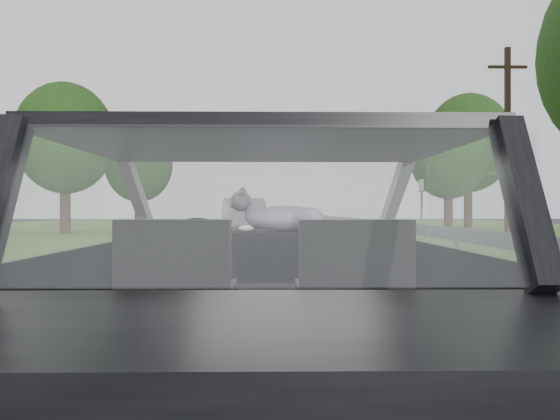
{
  "coord_description": "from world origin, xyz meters",
  "views": [
    {
      "loc": [
        0.03,
        -2.78,
        1.13
      ],
      "look_at": [
        0.08,
        0.52,
        1.13
      ],
      "focal_mm": 35.0,
      "sensor_mm": 36.0,
      "label": 1
    }
  ],
  "objects_px": {
    "cat": "(286,217)",
    "highway_sign": "(422,206)",
    "subject_car": "(266,290)",
    "utility_pole": "(508,145)",
    "other_car": "(244,217)"
  },
  "relations": [
    {
      "from": "highway_sign",
      "to": "utility_pole",
      "type": "distance_m",
      "value": 7.83
    },
    {
      "from": "subject_car",
      "to": "cat",
      "type": "xyz_separation_m",
      "value": [
        0.12,
        0.58,
        0.37
      ]
    },
    {
      "from": "subject_car",
      "to": "utility_pole",
      "type": "bearing_deg",
      "value": 62.92
    },
    {
      "from": "subject_car",
      "to": "other_car",
      "type": "xyz_separation_m",
      "value": [
        -1.18,
        21.4,
        0.11
      ]
    },
    {
      "from": "subject_car",
      "to": "highway_sign",
      "type": "bearing_deg",
      "value": 72.75
    },
    {
      "from": "cat",
      "to": "other_car",
      "type": "relative_size",
      "value": 0.12
    },
    {
      "from": "subject_car",
      "to": "highway_sign",
      "type": "distance_m",
      "value": 25.28
    },
    {
      "from": "other_car",
      "to": "cat",
      "type": "bearing_deg",
      "value": -95.15
    },
    {
      "from": "other_car",
      "to": "highway_sign",
      "type": "height_order",
      "value": "highway_sign"
    },
    {
      "from": "cat",
      "to": "other_car",
      "type": "bearing_deg",
      "value": 101.21
    },
    {
      "from": "cat",
      "to": "highway_sign",
      "type": "height_order",
      "value": "highway_sign"
    },
    {
      "from": "cat",
      "to": "utility_pole",
      "type": "relative_size",
      "value": 0.09
    },
    {
      "from": "other_car",
      "to": "utility_pole",
      "type": "xyz_separation_m",
      "value": [
        9.71,
        -4.72,
        2.66
      ]
    },
    {
      "from": "subject_car",
      "to": "utility_pole",
      "type": "xyz_separation_m",
      "value": [
        8.53,
        16.68,
        2.77
      ]
    },
    {
      "from": "other_car",
      "to": "subject_car",
      "type": "bearing_deg",
      "value": -95.55
    }
  ]
}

